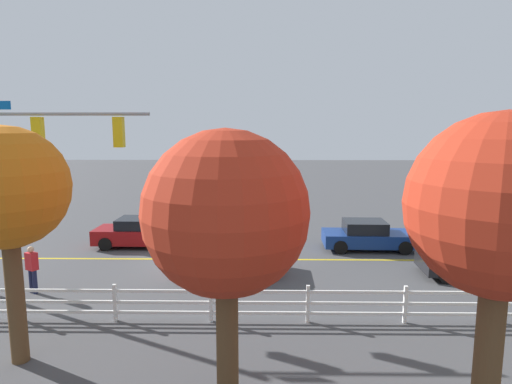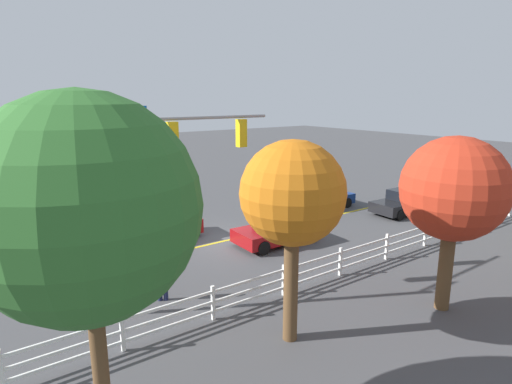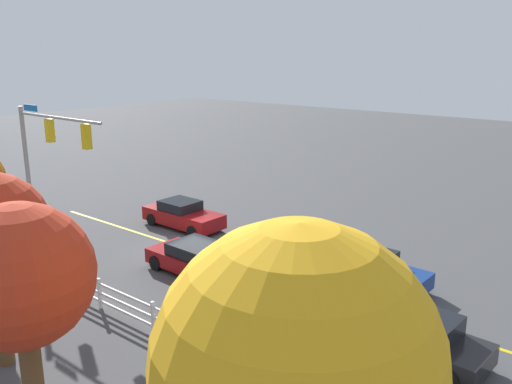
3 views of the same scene
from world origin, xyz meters
name	(u,v)px [view 1 (image 1 of 3)]	position (x,y,z in m)	size (l,w,h in m)	color
ground_plane	(193,259)	(0.00, 0.00, 0.00)	(120.00, 120.00, 0.00)	#444447
lane_center_stripe	(283,260)	(-4.00, 0.00, 0.00)	(28.00, 0.16, 0.01)	gold
signal_assembly	(27,162)	(4.85, 4.02, 4.64)	(6.13, 0.37, 6.65)	gray
car_0	(232,257)	(-1.85, 1.73, 0.65)	(4.03, 2.12, 1.32)	maroon
car_1	(480,260)	(-11.57, 2.08, 0.68)	(4.44, 2.15, 1.42)	black
car_2	(142,233)	(2.84, -2.07, 0.68)	(4.57, 1.92, 1.42)	maroon
car_3	(368,236)	(-8.14, -1.71, 0.67)	(4.38, 2.00, 1.39)	navy
pedestrian	(32,268)	(4.98, 3.98, 0.93)	(0.48, 0.42, 1.69)	#191E3F
white_rail_fence	(259,303)	(-3.00, 6.14, 0.60)	(26.10, 0.10, 1.15)	white
tree_1	(501,209)	(-6.90, 11.44, 4.47)	(3.02, 3.02, 6.04)	brown
tree_3	(6,190)	(2.95, 8.38, 4.32)	(2.91, 2.91, 5.84)	brown
tree_4	(226,215)	(-2.36, 9.97, 4.06)	(3.33, 3.33, 5.77)	brown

